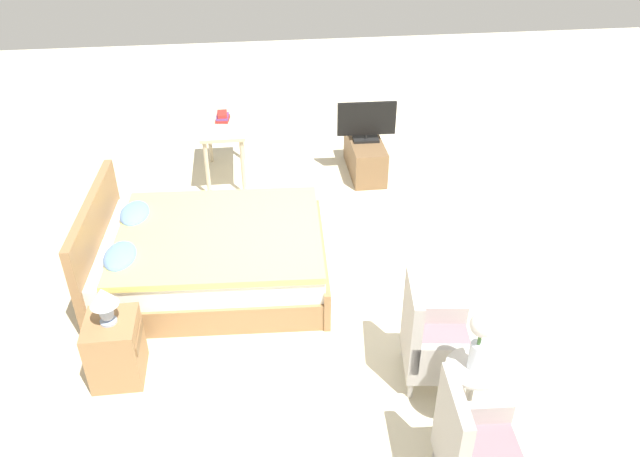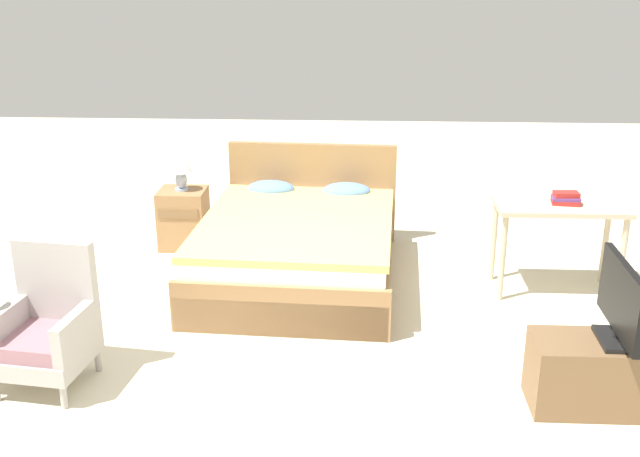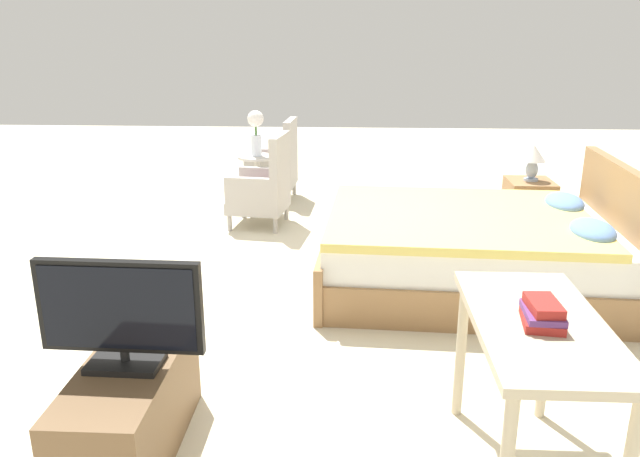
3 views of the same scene
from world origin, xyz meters
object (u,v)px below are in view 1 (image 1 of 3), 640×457
Objects in this scene: tv_stand at (365,156)px; book_stack at (222,117)px; table_lamp at (104,301)px; tv_flatscreen at (367,121)px; bed at (208,256)px; side_table at (470,389)px; flower_vase at (480,336)px; armchair_by_window_left at (474,451)px; vanity_desk at (223,130)px; armchair_by_window_right at (432,341)px; nightstand at (116,349)px.

tv_stand is 1.85m from book_stack.
tv_flatscreen reaches higher than table_lamp.
bed is 2.82m from tv_stand.
side_table is 1.27× the size of flower_vase.
armchair_by_window_left reaches higher than vanity_desk.
book_stack reaches higher than side_table.
flower_vase is at bearing -135.89° from bed.
armchair_by_window_left is 0.96× the size of tv_stand.
side_table is at bearing -15.53° from armchair_by_window_left.
flower_vase is at bearing -179.79° from tv_stand.
armchair_by_window_left and armchair_by_window_right have the same top height.
armchair_by_window_right is at bearing -97.21° from nightstand.
bed is 2.45× the size of armchair_by_window_left.
bed is 2.33m from armchair_by_window_right.
flower_vase reaches higher than nightstand.
bed reaches higher than nightstand.
bed reaches higher than tv_flatscreen.
vanity_desk reaches higher than nightstand.
tv_flatscreen is (4.06, 0.01, 0.33)m from side_table.
flower_vase is (0.51, -0.14, 0.52)m from armchair_by_window_left.
side_table is (0.51, -0.14, 0.00)m from armchair_by_window_left.
armchair_by_window_left is (-2.51, -1.80, 0.08)m from bed.
table_lamp is 0.45× the size of tv_flatscreen.
table_lamp is at bearing 165.31° from vanity_desk.
armchair_by_window_left is 2.84m from nightstand.
flower_vase is at bearing -15.53° from armchair_by_window_left.
side_table is at bearing -179.79° from tv_stand.
table_lamp is (0.32, 2.50, 0.41)m from armchair_by_window_right.
book_stack reaches higher than nightstand.
tv_stand is at bearing -39.16° from table_lamp.
tv_flatscreen reaches higher than vanity_desk.
table_lamp reaches higher than tv_stand.
flower_vase is 2.83m from nightstand.
tv_stand is 1.32× the size of tv_flatscreen.
tv_stand is (2.05, -1.92, -0.07)m from bed.
bed is 3.97× the size of nightstand.
tv_flatscreen is at bearing -92.61° from vanity_desk.
side_table is (-0.52, -0.14, 0.00)m from armchair_by_window_right.
vanity_desk is (4.14, 1.77, 0.27)m from side_table.
side_table is 2.80m from table_lamp.
table_lamp is at bearing 72.42° from side_table.
book_stack is (4.68, 1.63, 0.43)m from armchair_by_window_left.
armchair_by_window_left is at bearing 164.47° from flower_vase.
book_stack is at bearing 22.98° from side_table.
nightstand is 2.43× the size of book_stack.
tv_flatscreen is at bearing -2.04° from armchair_by_window_right.
armchair_by_window_left reaches higher than tv_stand.
bed is 2.34× the size of tv_stand.
tv_flatscreen is at bearing -1.59° from tv_stand.
side_table is 0.83× the size of tv_flatscreen.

